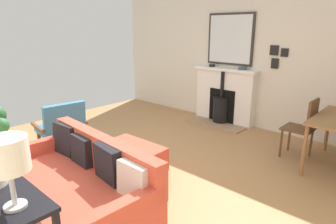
{
  "coord_description": "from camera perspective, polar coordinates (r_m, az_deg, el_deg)",
  "views": [
    {
      "loc": [
        2.16,
        2.77,
        1.84
      ],
      "look_at": [
        -0.55,
        0.32,
        0.78
      ],
      "focal_mm": 30.72,
      "sensor_mm": 36.0,
      "label": 1
    }
  ],
  "objects": [
    {
      "name": "ground_plane",
      "position": [
        3.97,
        -8.93,
        -11.71
      ],
      "size": [
        5.9,
        6.05,
        0.01
      ],
      "primitive_type": "cube",
      "color": "#A87A4C"
    },
    {
      "name": "wall_left",
      "position": [
        5.83,
        13.97,
        11.49
      ],
      "size": [
        0.12,
        6.05,
        2.82
      ],
      "primitive_type": "cube",
      "color": "beige",
      "rests_on": "ground"
    },
    {
      "name": "fireplace",
      "position": [
        5.88,
        11.01,
        2.61
      ],
      "size": [
        0.62,
        1.33,
        1.1
      ],
      "color": "#9E7A5B",
      "rests_on": "ground"
    },
    {
      "name": "mirror_over_mantel",
      "position": [
        5.82,
        12.22,
        13.93
      ],
      "size": [
        0.04,
        0.97,
        0.97
      ],
      "color": "#2D2823"
    },
    {
      "name": "mantel_bowl_near",
      "position": [
        5.96,
        8.73,
        9.13
      ],
      "size": [
        0.12,
        0.12,
        0.05
      ],
      "color": "black",
      "rests_on": "fireplace"
    },
    {
      "name": "mantel_bowl_far",
      "position": [
        5.61,
        14.54,
        8.4
      ],
      "size": [
        0.15,
        0.15,
        0.05
      ],
      "color": "#334C56",
      "rests_on": "fireplace"
    },
    {
      "name": "sofa",
      "position": [
        3.12,
        -17.53,
        -13.49
      ],
      "size": [
        1.02,
        1.89,
        0.77
      ],
      "color": "#B2B2B7",
      "rests_on": "ground"
    },
    {
      "name": "ottoman",
      "position": [
        3.76,
        -7.88,
        -9.15
      ],
      "size": [
        0.67,
        0.83,
        0.4
      ],
      "color": "#B2B2B7",
      "rests_on": "ground"
    },
    {
      "name": "armchair_accent",
      "position": [
        4.59,
        -20.3,
        -2.4
      ],
      "size": [
        0.74,
        0.66,
        0.82
      ],
      "color": "brown",
      "rests_on": "ground"
    },
    {
      "name": "table_lamp_far_end",
      "position": [
        1.99,
        -29.28,
        -7.73
      ],
      "size": [
        0.25,
        0.25,
        0.47
      ],
      "color": "#B2B2B7",
      "rests_on": "console_table"
    },
    {
      "name": "dining_chair_near_fireplace",
      "position": [
        4.54,
        25.51,
        -2.24
      ],
      "size": [
        0.41,
        0.41,
        0.9
      ],
      "color": "brown",
      "rests_on": "ground"
    },
    {
      "name": "photo_gallery_row",
      "position": [
        5.44,
        20.83,
        10.44
      ],
      "size": [
        0.02,
        0.32,
        0.4
      ],
      "color": "black"
    }
  ]
}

